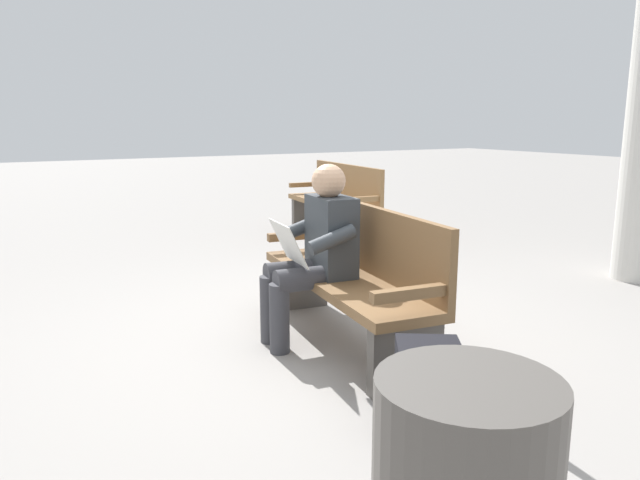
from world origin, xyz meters
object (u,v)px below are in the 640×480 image
bench_near (353,274)px  backpack (427,390)px  person_seated (315,249)px  bench_far (337,200)px

bench_near → backpack: 1.28m
bench_near → person_seated: person_seated is taller
person_seated → backpack: person_seated is taller
bench_far → bench_near: bearing=156.1°
person_seated → backpack: (-1.32, 0.14, -0.40)m
bench_near → person_seated: (0.12, 0.22, 0.17)m
person_seated → backpack: size_ratio=2.57×
backpack → bench_near: bearing=-16.7°
backpack → bench_far: (4.44, -2.18, 0.23)m
person_seated → bench_near: bearing=-110.8°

